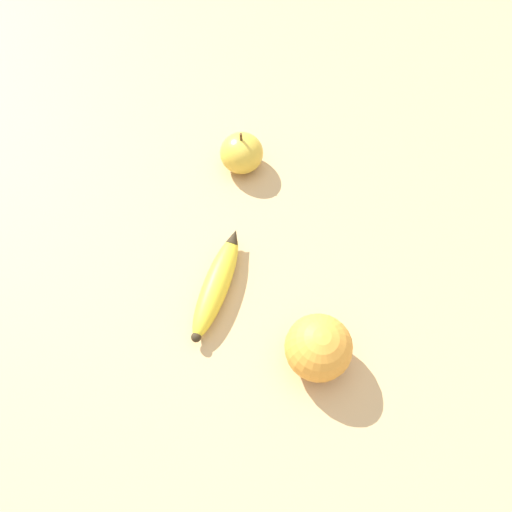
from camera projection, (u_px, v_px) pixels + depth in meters
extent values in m
plane|color=tan|center=(325.00, 257.00, 0.75)|extent=(3.00, 3.00, 0.00)
ellipsoid|color=yellow|center=(216.00, 285.00, 0.71)|extent=(0.08, 0.17, 0.03)
cone|color=#2D2314|center=(234.00, 237.00, 0.74)|extent=(0.03, 0.03, 0.03)
sphere|color=#2D2314|center=(196.00, 337.00, 0.67)|extent=(0.01, 0.01, 0.01)
sphere|color=orange|center=(318.00, 348.00, 0.64)|extent=(0.09, 0.09, 0.09)
ellipsoid|color=gold|center=(242.00, 153.00, 0.81)|extent=(0.07, 0.07, 0.06)
cylinder|color=#4C3319|center=(241.00, 137.00, 0.77)|extent=(0.00, 0.00, 0.01)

